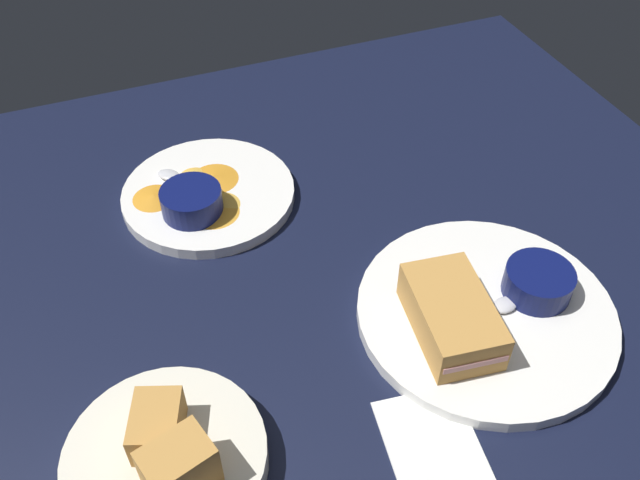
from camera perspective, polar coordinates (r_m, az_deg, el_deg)
The scene contains 11 objects.
ground_plane at distance 81.62cm, azimuth 2.51°, elevation -5.50°, with size 110.00×110.00×3.00cm, color black.
plate_sandwich_main at distance 80.05cm, azimuth 13.61°, elevation -5.96°, with size 29.12×29.12×1.60cm, color white.
sandwich_half_near at distance 74.82cm, azimuth 10.89°, elevation -6.20°, with size 14.04×9.20×4.80cm.
ramekin_dark_sauce at distance 81.40cm, azimuth 17.74°, elevation -3.28°, with size 7.81×7.81×3.32cm.
spoon_by_dark_ramekin at distance 79.11cm, azimuth 14.43°, elevation -5.65°, with size 3.02×9.96×0.80cm.
plate_chips_companion at distance 93.60cm, azimuth -9.25°, elevation 3.79°, with size 23.09×23.09×1.60cm, color white.
ramekin_light_gravy at distance 88.96cm, azimuth -10.66°, elevation 3.27°, with size 7.88×7.88×3.38cm.
spoon_by_gravy_ramekin at distance 95.25cm, azimuth -11.83°, elevation 5.10°, with size 8.18×7.87×0.80cm.
plantain_chip_scatter at distance 92.16cm, azimuth -9.87°, elevation 3.83°, with size 15.26×15.47×0.60cm.
bread_basket_rear at distance 67.89cm, azimuth -12.63°, elevation -17.31°, with size 18.97×18.97×8.11cm.
paper_napkin_folded at distance 70.31cm, azimuth 9.09°, elevation -16.22°, with size 11.00×9.00×0.40cm, color white.
Camera 1 is at (-47.60, 22.51, 60.86)cm, focal length 38.42 mm.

